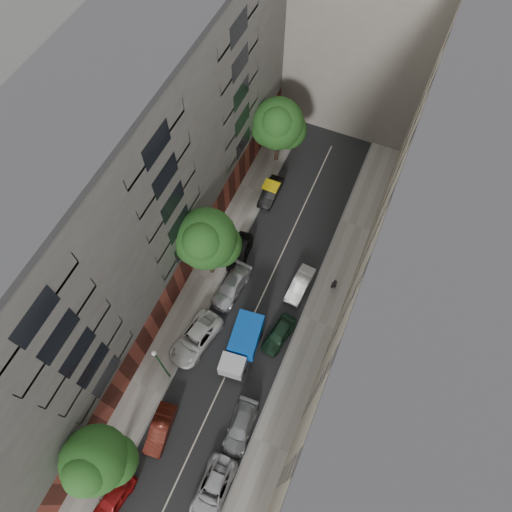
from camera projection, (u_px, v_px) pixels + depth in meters
The scene contains 23 objects.
ground at pixel (261, 300), 41.37m from camera, with size 120.00×120.00×0.00m, color #4C4C49.
road_surface at pixel (261, 300), 41.36m from camera, with size 8.00×44.00×0.02m, color black.
sidewalk_left at pixel (206, 278), 42.34m from camera, with size 3.00×44.00×0.15m, color gray.
sidewalk_right at pixel (318, 322), 40.27m from camera, with size 3.00×44.00×0.15m, color gray.
building_left at pixel (129, 195), 34.64m from camera, with size 8.00×44.00×20.00m, color #4E4C49.
building_right at pixel (413, 302), 30.49m from camera, with size 8.00×44.00×20.00m, color #C3B598.
building_endcap at pixel (371, 27), 45.63m from camera, with size 18.00×12.00×18.00m, color slate.
tarp_truck at pixel (242, 345), 37.97m from camera, with size 2.73×5.61×2.49m.
car_left_0 at pixel (113, 499), 33.18m from camera, with size 1.61×4.00×1.36m, color maroon.
car_left_1 at pixel (160, 429), 35.47m from camera, with size 1.41×4.06×1.34m, color #48160E.
car_left_2 at pixel (196, 338), 38.85m from camera, with size 2.50×5.43×1.51m, color silver.
car_left_3 at pixel (231, 287), 41.19m from camera, with size 1.98×4.86×1.41m, color #AFAFB4.
car_left_4 at pixel (240, 252), 42.89m from camera, with size 1.71×4.26×1.45m, color black.
car_left_5 at pixel (271, 192), 46.25m from camera, with size 1.41×4.04×1.33m, color black.
car_right_0 at pixel (213, 489), 33.49m from camera, with size 2.24×4.87×1.35m, color #B4B5B9.
car_right_1 at pixel (240, 427), 35.56m from camera, with size 1.81×4.46×1.29m, color slate.
car_right_2 at pixel (279, 334), 39.12m from camera, with size 1.59×3.95×1.34m, color black.
car_right_3 at pixel (300, 284), 41.36m from camera, with size 1.39×3.99×1.32m, color silver.
tree_near at pixel (96, 462), 30.15m from camera, with size 4.90×4.55×7.71m.
tree_mid at pixel (207, 241), 37.38m from camera, with size 5.45×5.20×8.76m.
tree_far at pixel (278, 126), 44.44m from camera, with size 5.36×5.10×7.81m.
lamp_post at pixel (161, 363), 34.19m from camera, with size 0.36×0.36×6.96m.
pedestrian at pixel (334, 284), 41.04m from camera, with size 0.59×0.39×1.62m, color black.
Camera 1 is at (6.01, -14.98, 38.30)m, focal length 32.00 mm.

